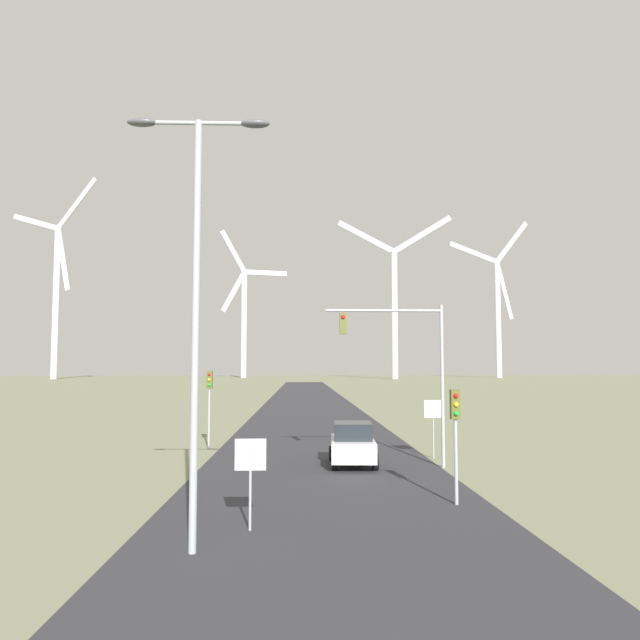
{
  "coord_description": "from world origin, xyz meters",
  "views": [
    {
      "loc": [
        -0.82,
        -5.94,
        4.18
      ],
      "look_at": [
        0.0,
        21.47,
        6.25
      ],
      "focal_mm": 35.0,
      "sensor_mm": 36.0,
      "label": 1
    }
  ],
  "objects_px": {
    "stop_sign_far": "(433,418)",
    "wind_turbine_left": "(244,312)",
    "wind_turbine_right": "(498,304)",
    "traffic_light_mast_overhead": "(403,351)",
    "stop_sign_near": "(250,466)",
    "car_approaching": "(353,444)",
    "wind_turbine_center": "(394,298)",
    "wind_turbine_far_left": "(56,286)",
    "streetlamp": "(196,275)",
    "traffic_light_post_near_left": "(209,392)",
    "traffic_light_post_near_right": "(455,420)"
  },
  "relations": [
    {
      "from": "stop_sign_near",
      "to": "wind_turbine_center",
      "type": "relative_size",
      "value": 0.04
    },
    {
      "from": "traffic_light_post_near_left",
      "to": "wind_turbine_far_left",
      "type": "height_order",
      "value": "wind_turbine_far_left"
    },
    {
      "from": "streetlamp",
      "to": "stop_sign_far",
      "type": "height_order",
      "value": "streetlamp"
    },
    {
      "from": "streetlamp",
      "to": "wind_turbine_right",
      "type": "bearing_deg",
      "value": 70.69
    },
    {
      "from": "wind_turbine_far_left",
      "to": "wind_turbine_center",
      "type": "bearing_deg",
      "value": -0.41
    },
    {
      "from": "wind_turbine_right",
      "to": "wind_turbine_left",
      "type": "bearing_deg",
      "value": 178.9
    },
    {
      "from": "wind_turbine_left",
      "to": "wind_turbine_center",
      "type": "height_order",
      "value": "wind_turbine_center"
    },
    {
      "from": "wind_turbine_far_left",
      "to": "car_approaching",
      "type": "bearing_deg",
      "value": -65.42
    },
    {
      "from": "traffic_light_post_near_right",
      "to": "traffic_light_mast_overhead",
      "type": "relative_size",
      "value": 0.51
    },
    {
      "from": "stop_sign_near",
      "to": "wind_turbine_center",
      "type": "distance_m",
      "value": 207.74
    },
    {
      "from": "stop_sign_near",
      "to": "traffic_light_post_near_right",
      "type": "bearing_deg",
      "value": 24.85
    },
    {
      "from": "wind_turbine_far_left",
      "to": "wind_turbine_right",
      "type": "relative_size",
      "value": 1.09
    },
    {
      "from": "stop_sign_far",
      "to": "wind_turbine_far_left",
      "type": "xyz_separation_m",
      "value": [
        -92.41,
        191.52,
        30.93
      ]
    },
    {
      "from": "traffic_light_post_near_right",
      "to": "stop_sign_far",
      "type": "bearing_deg",
      "value": 82.04
    },
    {
      "from": "traffic_light_post_near_right",
      "to": "wind_turbine_right",
      "type": "height_order",
      "value": "wind_turbine_right"
    },
    {
      "from": "traffic_light_mast_overhead",
      "to": "stop_sign_near",
      "type": "bearing_deg",
      "value": -119.81
    },
    {
      "from": "stop_sign_far",
      "to": "car_approaching",
      "type": "bearing_deg",
      "value": -152.74
    },
    {
      "from": "wind_turbine_right",
      "to": "car_approaching",
      "type": "bearing_deg",
      "value": -109.24
    },
    {
      "from": "stop_sign_far",
      "to": "car_approaching",
      "type": "xyz_separation_m",
      "value": [
        -3.89,
        -2.0,
        -0.94
      ]
    },
    {
      "from": "traffic_light_mast_overhead",
      "to": "wind_turbine_right",
      "type": "height_order",
      "value": "wind_turbine_right"
    },
    {
      "from": "streetlamp",
      "to": "stop_sign_far",
      "type": "relative_size",
      "value": 3.79
    },
    {
      "from": "wind_turbine_far_left",
      "to": "streetlamp",
      "type": "bearing_deg",
      "value": -67.83
    },
    {
      "from": "car_approaching",
      "to": "streetlamp",
      "type": "bearing_deg",
      "value": -110.54
    },
    {
      "from": "wind_turbine_far_left",
      "to": "wind_turbine_center",
      "type": "height_order",
      "value": "wind_turbine_far_left"
    },
    {
      "from": "wind_turbine_far_left",
      "to": "traffic_light_post_near_left",
      "type": "bearing_deg",
      "value": -66.53
    },
    {
      "from": "streetlamp",
      "to": "wind_turbine_right",
      "type": "height_order",
      "value": "wind_turbine_right"
    },
    {
      "from": "traffic_light_post_near_right",
      "to": "traffic_light_mast_overhead",
      "type": "xyz_separation_m",
      "value": [
        -0.43,
        6.99,
        2.28
      ]
    },
    {
      "from": "stop_sign_near",
      "to": "wind_turbine_left",
      "type": "distance_m",
      "value": 230.28
    },
    {
      "from": "traffic_light_mast_overhead",
      "to": "wind_turbine_left",
      "type": "relative_size",
      "value": 0.12
    },
    {
      "from": "car_approaching",
      "to": "wind_turbine_center",
      "type": "bearing_deg",
      "value": 80.9
    },
    {
      "from": "stop_sign_far",
      "to": "traffic_light_post_near_right",
      "type": "distance_m",
      "value": 9.74
    },
    {
      "from": "car_approaching",
      "to": "traffic_light_mast_overhead",
      "type": "bearing_deg",
      "value": -16.59
    },
    {
      "from": "wind_turbine_right",
      "to": "streetlamp",
      "type": "bearing_deg",
      "value": -109.31
    },
    {
      "from": "stop_sign_far",
      "to": "wind_turbine_right",
      "type": "distance_m",
      "value": 226.9
    },
    {
      "from": "traffic_light_post_near_left",
      "to": "wind_turbine_right",
      "type": "distance_m",
      "value": 227.14
    },
    {
      "from": "streetlamp",
      "to": "stop_sign_far",
      "type": "bearing_deg",
      "value": 59.32
    },
    {
      "from": "wind_turbine_left",
      "to": "car_approaching",
      "type": "bearing_deg",
      "value": -83.51
    },
    {
      "from": "stop_sign_near",
      "to": "traffic_light_post_near_right",
      "type": "distance_m",
      "value": 6.72
    },
    {
      "from": "stop_sign_far",
      "to": "wind_turbine_center",
      "type": "distance_m",
      "value": 194.43
    },
    {
      "from": "stop_sign_far",
      "to": "wind_turbine_left",
      "type": "relative_size",
      "value": 0.05
    },
    {
      "from": "streetlamp",
      "to": "car_approaching",
      "type": "distance_m",
      "value": 14.25
    },
    {
      "from": "car_approaching",
      "to": "wind_turbine_far_left",
      "type": "bearing_deg",
      "value": 114.58
    },
    {
      "from": "traffic_light_post_near_right",
      "to": "car_approaching",
      "type": "distance_m",
      "value": 8.2
    },
    {
      "from": "stop_sign_near",
      "to": "wind_turbine_left",
      "type": "xyz_separation_m",
      "value": [
        -21.27,
        228.0,
        24.27
      ]
    },
    {
      "from": "wind_turbine_far_left",
      "to": "wind_turbine_left",
      "type": "height_order",
      "value": "wind_turbine_far_left"
    },
    {
      "from": "stop_sign_far",
      "to": "car_approaching",
      "type": "distance_m",
      "value": 4.48
    },
    {
      "from": "car_approaching",
      "to": "wind_turbine_right",
      "type": "xyz_separation_m",
      "value": [
        75.28,
        215.67,
        28.06
      ]
    },
    {
      "from": "traffic_light_post_near_left",
      "to": "traffic_light_mast_overhead",
      "type": "bearing_deg",
      "value": -34.33
    },
    {
      "from": "traffic_light_mast_overhead",
      "to": "traffic_light_post_near_right",
      "type": "bearing_deg",
      "value": -86.45
    },
    {
      "from": "stop_sign_near",
      "to": "wind_turbine_far_left",
      "type": "xyz_separation_m",
      "value": [
        -85.02,
        203.94,
        31.17
      ]
    }
  ]
}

